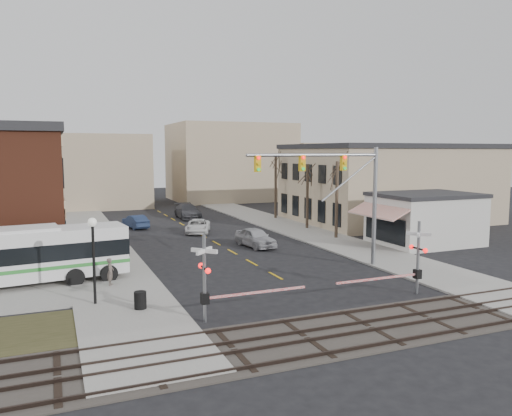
{
  "coord_description": "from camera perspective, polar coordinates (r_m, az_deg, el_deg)",
  "views": [
    {
      "loc": [
        -12.72,
        -25.67,
        7.74
      ],
      "look_at": [
        1.43,
        8.66,
        3.5
      ],
      "focal_mm": 35.0,
      "sensor_mm": 36.0,
      "label": 1
    }
  ],
  "objects": [
    {
      "name": "ground",
      "position": [
        29.68,
        3.86,
        -8.62
      ],
      "size": [
        160.0,
        160.0,
        0.0
      ],
      "primitive_type": "plane",
      "color": "black",
      "rests_on": "ground"
    },
    {
      "name": "tree_east_a",
      "position": [
        44.46,
        9.21,
        0.95
      ],
      "size": [
        0.28,
        0.28,
        6.75
      ],
      "color": "#382B21",
      "rests_on": "sidewalk_east"
    },
    {
      "name": "tree_east_c",
      "position": [
        57.0,
        2.25,
        2.46
      ],
      "size": [
        0.28,
        0.28,
        7.2
      ],
      "color": "#382B21",
      "rests_on": "sidewalk_east"
    },
    {
      "name": "pedestrian_near",
      "position": [
        29.82,
        -16.31,
        -7.0
      ],
      "size": [
        0.52,
        0.66,
        1.57
      ],
      "primitive_type": "imported",
      "rotation": [
        0.0,
        0.0,
        1.29
      ],
      "color": "#5C5049",
      "rests_on": "sidewalk_west"
    },
    {
      "name": "awning_shop",
      "position": [
        43.84,
        18.73,
        -1.14
      ],
      "size": [
        9.74,
        6.2,
        4.3
      ],
      "color": "beige",
      "rests_on": "ground"
    },
    {
      "name": "car_c",
      "position": [
        47.8,
        -6.67,
        -2.08
      ],
      "size": [
        3.56,
        5.01,
        1.27
      ],
      "primitive_type": "imported",
      "rotation": [
        0.0,
        0.0,
        -0.36
      ],
      "color": "silver",
      "rests_on": "ground"
    },
    {
      "name": "tan_building",
      "position": [
        57.48,
        14.83,
        2.82
      ],
      "size": [
        20.3,
        15.3,
        8.5
      ],
      "color": "tan",
      "rests_on": "ground"
    },
    {
      "name": "ballast_strip",
      "position": [
        23.1,
        12.91,
        -13.15
      ],
      "size": [
        160.0,
        5.0,
        0.06
      ],
      "primitive_type": "cube",
      "color": "#332D28",
      "rests_on": "ground"
    },
    {
      "name": "street_lamp",
      "position": [
        26.06,
        -18.12,
        -3.78
      ],
      "size": [
        0.44,
        0.44,
        4.35
      ],
      "color": "black",
      "rests_on": "sidewalk_west"
    },
    {
      "name": "car_a",
      "position": [
        40.55,
        -0.06,
        -3.38
      ],
      "size": [
        2.38,
        4.72,
        1.54
      ],
      "primitive_type": "imported",
      "rotation": [
        0.0,
        0.0,
        0.13
      ],
      "color": "#A0A0A5",
      "rests_on": "ground"
    },
    {
      "name": "car_d",
      "position": [
        58.17,
        -7.81,
        -0.38
      ],
      "size": [
        2.41,
        5.67,
        1.63
      ],
      "primitive_type": "imported",
      "rotation": [
        0.0,
        0.0,
        -0.02
      ],
      "color": "#424247",
      "rests_on": "ground"
    },
    {
      "name": "sidewalk_east",
      "position": [
        51.37,
        3.51,
        -2.1
      ],
      "size": [
        5.0,
        60.0,
        0.12
      ],
      "primitive_type": "cube",
      "color": "gray",
      "rests_on": "ground"
    },
    {
      "name": "rr_crossing_east",
      "position": [
        28.24,
        17.36,
        -5.58
      ],
      "size": [
        5.6,
        1.36,
        4.0
      ],
      "color": "gray",
      "rests_on": "ground"
    },
    {
      "name": "traffic_signal_mast",
      "position": [
        32.73,
        9.74,
        2.86
      ],
      "size": [
        9.37,
        0.3,
        8.0
      ],
      "color": "gray",
      "rests_on": "ground"
    },
    {
      "name": "transit_bus",
      "position": [
        31.44,
        -26.14,
        -4.99
      ],
      "size": [
        12.87,
        4.27,
        3.25
      ],
      "color": "silver",
      "rests_on": "ground"
    },
    {
      "name": "trash_bin",
      "position": [
        25.26,
        -13.09,
        -10.22
      ],
      "size": [
        0.6,
        0.6,
        0.84
      ],
      "primitive_type": "cylinder",
      "color": "black",
      "rests_on": "sidewalk_west"
    },
    {
      "name": "sidewalk_west",
      "position": [
        46.42,
        -18.14,
        -3.34
      ],
      "size": [
        5.0,
        60.0,
        0.12
      ],
      "primitive_type": "cube",
      "color": "gray",
      "rests_on": "ground"
    },
    {
      "name": "pedestrian_far",
      "position": [
        33.56,
        -18.75,
        -5.54
      ],
      "size": [
        0.92,
        0.99,
        1.63
      ],
      "primitive_type": "imported",
      "rotation": [
        0.0,
        0.0,
        1.06
      ],
      "color": "#36445F",
      "rests_on": "sidewalk_west"
    },
    {
      "name": "rr_crossing_west",
      "position": [
        22.96,
        -4.87,
        -8.07
      ],
      "size": [
        5.6,
        1.36,
        4.0
      ],
      "color": "gray",
      "rests_on": "ground"
    },
    {
      "name": "car_b",
      "position": [
        51.78,
        -13.62,
        -1.51
      ],
      "size": [
        2.3,
        4.3,
        1.35
      ],
      "primitive_type": "imported",
      "rotation": [
        0.0,
        0.0,
        3.37
      ],
      "color": "#1B2743",
      "rests_on": "ground"
    },
    {
      "name": "tree_east_b",
      "position": [
        49.8,
        5.88,
        1.33
      ],
      "size": [
        0.28,
        0.28,
        6.3
      ],
      "color": "#382B21",
      "rests_on": "sidewalk_east"
    },
    {
      "name": "rail_tracks",
      "position": [
        23.07,
        12.92,
        -12.94
      ],
      "size": [
        160.0,
        3.91,
        0.14
      ],
      "color": "#2D231E",
      "rests_on": "ground"
    }
  ]
}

